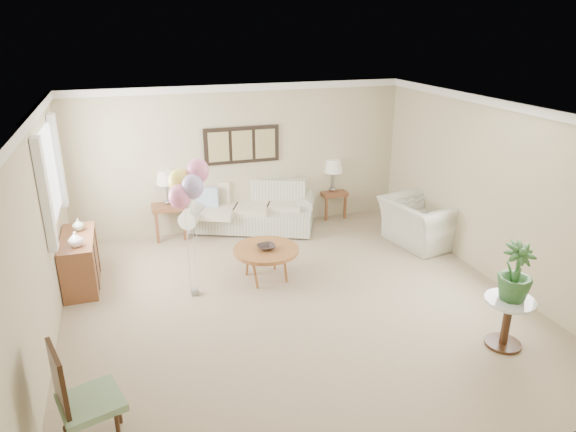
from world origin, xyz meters
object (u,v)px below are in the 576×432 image
(coffee_table, at_px, (266,251))
(accent_chair, at_px, (80,396))
(sofa, at_px, (251,210))
(armchair, at_px, (421,222))
(balloon_cluster, at_px, (187,185))

(coffee_table, height_order, accent_chair, accent_chair)
(sofa, distance_m, armchair, 3.03)
(armchair, relative_size, balloon_cluster, 0.63)
(armchair, distance_m, accent_chair, 6.08)
(coffee_table, bearing_deg, balloon_cluster, -172.72)
(sofa, relative_size, accent_chair, 2.63)
(armchair, xyz_separation_m, balloon_cluster, (-3.94, -0.57, 1.21))
(balloon_cluster, bearing_deg, armchair, 8.29)
(armchair, bearing_deg, accent_chair, 110.41)
(armchair, height_order, accent_chair, accent_chair)
(sofa, height_order, coffee_table, sofa)
(coffee_table, distance_m, armchair, 2.90)
(sofa, bearing_deg, balloon_cluster, -122.27)
(accent_chair, distance_m, balloon_cluster, 3.00)
(armchair, bearing_deg, coffee_table, 88.99)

